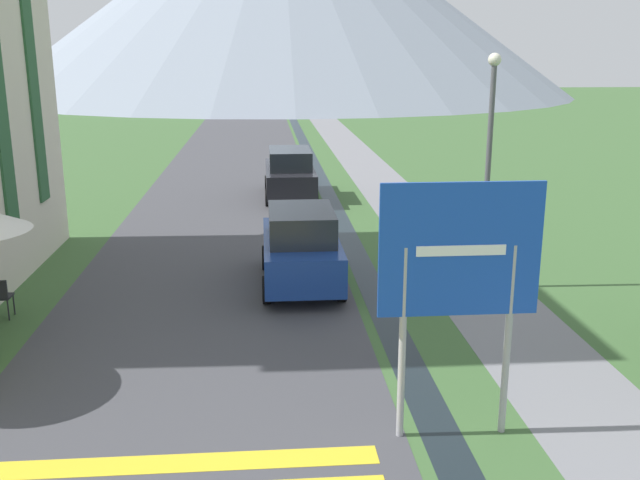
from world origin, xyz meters
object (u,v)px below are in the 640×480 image
Objects in this scene: parked_car_far at (290,173)px; streetlamp at (489,153)px; parked_car_near at (301,247)px; road_sign at (459,270)px.

streetlamp reaches higher than parked_car_far.
streetlamp is (4.09, -0.52, 2.18)m from parked_car_near.
road_sign reaches higher than parked_car_far.
parked_car_near is at bearing -90.83° from parked_car_far.
streetlamp is at bearing -7.24° from parked_car_near.
road_sign is 0.81× the size of parked_car_far.
parked_car_near is (-1.75, 6.81, -1.52)m from road_sign.
parked_car_far is at bearing 89.17° from parked_car_near.
road_sign is 6.75m from streetlamp.
parked_car_far is 11.51m from streetlamp.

